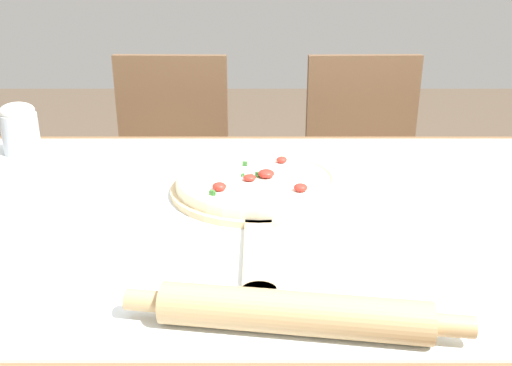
# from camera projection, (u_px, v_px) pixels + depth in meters

# --- Properties ---
(dining_table) EXTENTS (1.50, 0.95, 0.73)m
(dining_table) POSITION_uv_depth(u_px,v_px,m) (272.00, 251.00, 1.03)
(dining_table) COLOR brown
(dining_table) RESTS_ON ground_plane
(towel_cloth) EXTENTS (1.42, 0.87, 0.00)m
(towel_cloth) POSITION_uv_depth(u_px,v_px,m) (272.00, 205.00, 1.00)
(towel_cloth) COLOR silver
(towel_cloth) RESTS_ON dining_table
(pizza_peel) EXTENTS (0.34, 0.57, 0.01)m
(pizza_peel) POSITION_uv_depth(u_px,v_px,m) (256.00, 195.00, 1.02)
(pizza_peel) COLOR #D6B784
(pizza_peel) RESTS_ON towel_cloth
(pizza) EXTENTS (0.32, 0.32, 0.03)m
(pizza) POSITION_uv_depth(u_px,v_px,m) (256.00, 180.00, 1.04)
(pizza) COLOR beige
(pizza) RESTS_ON pizza_peel
(rolling_pin) EXTENTS (0.40, 0.09, 0.05)m
(rolling_pin) POSITION_uv_depth(u_px,v_px,m) (291.00, 313.00, 0.63)
(rolling_pin) COLOR tan
(rolling_pin) RESTS_ON towel_cloth
(chair_left) EXTENTS (0.41, 0.41, 0.89)m
(chair_left) POSITION_uv_depth(u_px,v_px,m) (169.00, 170.00, 1.84)
(chair_left) COLOR brown
(chair_left) RESTS_ON ground_plane
(chair_right) EXTENTS (0.41, 0.41, 0.89)m
(chair_right) POSITION_uv_depth(u_px,v_px,m) (361.00, 170.00, 1.85)
(chair_right) COLOR brown
(chair_right) RESTS_ON ground_plane
(flour_cup) EXTENTS (0.08, 0.08, 0.12)m
(flour_cup) POSITION_uv_depth(u_px,v_px,m) (17.00, 128.00, 1.26)
(flour_cup) COLOR #B2B7BC
(flour_cup) RESTS_ON towel_cloth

